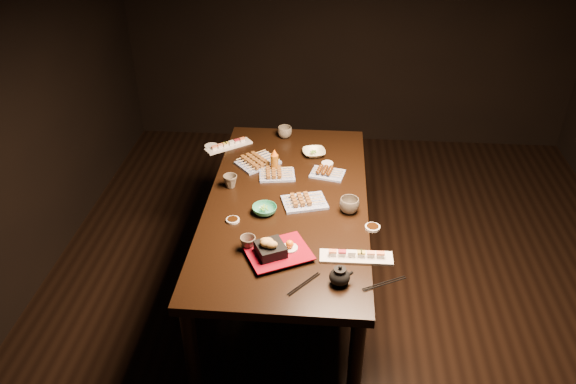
{
  "coord_description": "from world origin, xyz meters",
  "views": [
    {
      "loc": [
        -0.16,
        -2.41,
        2.5
      ],
      "look_at": [
        -0.38,
        0.28,
        0.77
      ],
      "focal_mm": 35.0,
      "sensor_mm": 36.0,
      "label": 1
    }
  ],
  "objects_px": {
    "yakitori_plate_left": "(258,160)",
    "teacup_mid_right": "(349,205)",
    "dining_table": "(287,252)",
    "edamame_bowl_cream": "(314,153)",
    "sushi_platter_far": "(229,144)",
    "condiment_bottle": "(274,160)",
    "edamame_bowl_green": "(265,210)",
    "yakitori_plate_right": "(305,199)",
    "teapot": "(340,275)",
    "teacup_far_right": "(285,132)",
    "teacup_near_left": "(248,243)",
    "sushi_platter_near": "(356,255)",
    "yakitori_plate_center": "(277,172)",
    "tempura_tray": "(278,247)",
    "teacup_far_left": "(230,181)"
  },
  "relations": [
    {
      "from": "yakitori_plate_left",
      "to": "teacup_mid_right",
      "type": "relative_size",
      "value": 2.26
    },
    {
      "from": "dining_table",
      "to": "teacup_mid_right",
      "type": "distance_m",
      "value": 0.55
    },
    {
      "from": "edamame_bowl_cream",
      "to": "sushi_platter_far",
      "type": "bearing_deg",
      "value": 173.19
    },
    {
      "from": "condiment_bottle",
      "to": "edamame_bowl_green",
      "type": "bearing_deg",
      "value": -91.07
    },
    {
      "from": "yakitori_plate_right",
      "to": "edamame_bowl_green",
      "type": "relative_size",
      "value": 1.79
    },
    {
      "from": "sushi_platter_far",
      "to": "teapot",
      "type": "relative_size",
      "value": 2.72
    },
    {
      "from": "edamame_bowl_green",
      "to": "teapot",
      "type": "relative_size",
      "value": 1.15
    },
    {
      "from": "teacup_far_right",
      "to": "condiment_bottle",
      "type": "xyz_separation_m",
      "value": [
        -0.02,
        -0.46,
        0.04
      ]
    },
    {
      "from": "teacup_mid_right",
      "to": "yakitori_plate_left",
      "type": "bearing_deg",
      "value": 139.21
    },
    {
      "from": "dining_table",
      "to": "sushi_platter_far",
      "type": "bearing_deg",
      "value": 111.76
    },
    {
      "from": "edamame_bowl_green",
      "to": "teacup_mid_right",
      "type": "xyz_separation_m",
      "value": [
        0.46,
        0.05,
        0.02
      ]
    },
    {
      "from": "edamame_bowl_green",
      "to": "condiment_bottle",
      "type": "relative_size",
      "value": 0.89
    },
    {
      "from": "teacup_mid_right",
      "to": "condiment_bottle",
      "type": "relative_size",
      "value": 0.72
    },
    {
      "from": "dining_table",
      "to": "teacup_near_left",
      "type": "bearing_deg",
      "value": -123.13
    },
    {
      "from": "sushi_platter_near",
      "to": "edamame_bowl_cream",
      "type": "bearing_deg",
      "value": 102.68
    },
    {
      "from": "edamame_bowl_cream",
      "to": "condiment_bottle",
      "type": "relative_size",
      "value": 0.97
    },
    {
      "from": "teacup_near_left",
      "to": "teacup_mid_right",
      "type": "relative_size",
      "value": 0.72
    },
    {
      "from": "teapot",
      "to": "condiment_bottle",
      "type": "xyz_separation_m",
      "value": [
        -0.4,
        0.99,
        0.03
      ]
    },
    {
      "from": "teacup_far_right",
      "to": "condiment_bottle",
      "type": "height_order",
      "value": "condiment_bottle"
    },
    {
      "from": "sushi_platter_far",
      "to": "yakitori_plate_right",
      "type": "xyz_separation_m",
      "value": [
        0.54,
        -0.63,
        0.01
      ]
    },
    {
      "from": "yakitori_plate_center",
      "to": "teapot",
      "type": "xyz_separation_m",
      "value": [
        0.38,
        -0.93,
        0.02
      ]
    },
    {
      "from": "teapot",
      "to": "tempura_tray",
      "type": "bearing_deg",
      "value": 130.04
    },
    {
      "from": "sushi_platter_near",
      "to": "teacup_mid_right",
      "type": "height_order",
      "value": "teacup_mid_right"
    },
    {
      "from": "edamame_bowl_cream",
      "to": "tempura_tray",
      "type": "xyz_separation_m",
      "value": [
        -0.13,
        -1.03,
        0.04
      ]
    },
    {
      "from": "teacup_mid_right",
      "to": "teapot",
      "type": "height_order",
      "value": "teapot"
    },
    {
      "from": "teapot",
      "to": "teacup_near_left",
      "type": "bearing_deg",
      "value": 135.28
    },
    {
      "from": "yakitori_plate_left",
      "to": "yakitori_plate_center",
      "type": "bearing_deg",
      "value": -86.76
    },
    {
      "from": "teacup_far_left",
      "to": "teapot",
      "type": "bearing_deg",
      "value": -50.94
    },
    {
      "from": "edamame_bowl_green",
      "to": "teacup_far_right",
      "type": "xyz_separation_m",
      "value": [
        0.03,
        0.91,
        0.02
      ]
    },
    {
      "from": "teacup_near_left",
      "to": "dining_table",
      "type": "bearing_deg",
      "value": 71.15
    },
    {
      "from": "teacup_mid_right",
      "to": "teacup_far_left",
      "type": "relative_size",
      "value": 1.32
    },
    {
      "from": "dining_table",
      "to": "teacup_far_left",
      "type": "bearing_deg",
      "value": 147.89
    },
    {
      "from": "edamame_bowl_cream",
      "to": "teacup_near_left",
      "type": "xyz_separation_m",
      "value": [
        -0.29,
        -1.0,
        0.02
      ]
    },
    {
      "from": "dining_table",
      "to": "condiment_bottle",
      "type": "bearing_deg",
      "value": 94.08
    },
    {
      "from": "tempura_tray",
      "to": "teapot",
      "type": "distance_m",
      "value": 0.35
    },
    {
      "from": "teacup_far_right",
      "to": "sushi_platter_far",
      "type": "bearing_deg",
      "value": -154.83
    },
    {
      "from": "yakitori_plate_right",
      "to": "yakitori_plate_center",
      "type": "bearing_deg",
      "value": 105.78
    },
    {
      "from": "edamame_bowl_green",
      "to": "condiment_bottle",
      "type": "distance_m",
      "value": 0.46
    },
    {
      "from": "yakitori_plate_left",
      "to": "teacup_far_left",
      "type": "xyz_separation_m",
      "value": [
        -0.13,
        -0.28,
        0.01
      ]
    },
    {
      "from": "teacup_far_right",
      "to": "teapot",
      "type": "distance_m",
      "value": 1.5
    },
    {
      "from": "yakitori_plate_right",
      "to": "teacup_far_right",
      "type": "bearing_deg",
      "value": 85.98
    },
    {
      "from": "condiment_bottle",
      "to": "tempura_tray",
      "type": "bearing_deg",
      "value": -82.91
    },
    {
      "from": "sushi_platter_near",
      "to": "yakitori_plate_center",
      "type": "height_order",
      "value": "yakitori_plate_center"
    },
    {
      "from": "edamame_bowl_cream",
      "to": "teacup_near_left",
      "type": "bearing_deg",
      "value": -105.99
    },
    {
      "from": "yakitori_plate_center",
      "to": "teacup_near_left",
      "type": "distance_m",
      "value": 0.72
    },
    {
      "from": "tempura_tray",
      "to": "teacup_mid_right",
      "type": "bearing_deg",
      "value": 22.25
    },
    {
      "from": "tempura_tray",
      "to": "yakitori_plate_right",
      "type": "bearing_deg",
      "value": 50.64
    },
    {
      "from": "teapot",
      "to": "sushi_platter_near",
      "type": "bearing_deg",
      "value": 47.19
    },
    {
      "from": "yakitori_plate_center",
      "to": "teacup_far_right",
      "type": "distance_m",
      "value": 0.52
    },
    {
      "from": "yakitori_plate_right",
      "to": "condiment_bottle",
      "type": "bearing_deg",
      "value": 103.85
    }
  ]
}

